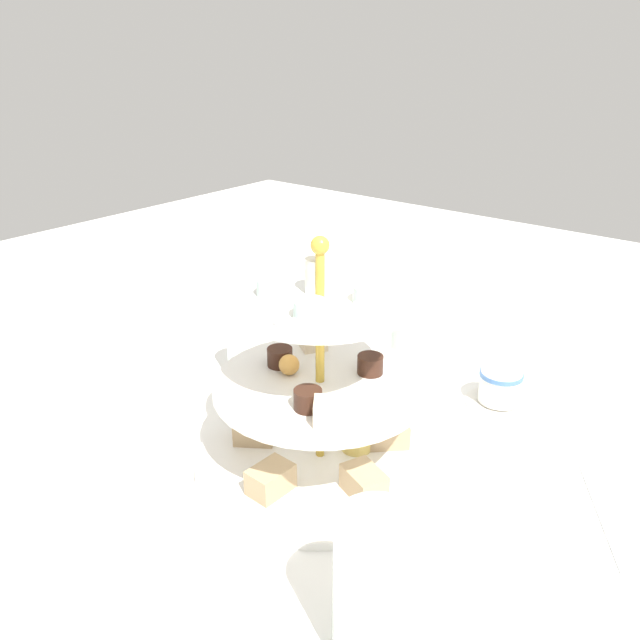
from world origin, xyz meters
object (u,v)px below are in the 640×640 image
at_px(teacup_with_saucer, 500,388).
at_px(butter_knife_right, 605,514).
at_px(tiered_serving_stand, 320,401).
at_px(water_glass_mid_back, 247,345).
at_px(water_glass_tall_right, 376,591).
at_px(butter_knife_left, 35,520).
at_px(water_glass_short_left, 411,347).

xyz_separation_m(teacup_with_saucer, butter_knife_right, (-0.14, -0.19, -0.02)).
relative_size(tiered_serving_stand, teacup_with_saucer, 3.29).
distance_m(tiered_serving_stand, water_glass_mid_back, 0.24).
xyz_separation_m(water_glass_tall_right, butter_knife_left, (-0.09, 0.37, -0.07)).
distance_m(water_glass_short_left, butter_knife_left, 0.55).
distance_m(teacup_with_saucer, water_glass_mid_back, 0.36).
bearing_deg(teacup_with_saucer, water_glass_tall_right, -168.42).
bearing_deg(teacup_with_saucer, tiered_serving_stand, 156.94).
distance_m(water_glass_tall_right, butter_knife_right, 0.32).
bearing_deg(water_glass_tall_right, water_glass_short_left, 28.10).
bearing_deg(teacup_with_saucer, water_glass_short_left, 87.55).
relative_size(tiered_serving_stand, butter_knife_right, 1.74).
xyz_separation_m(tiered_serving_stand, water_glass_short_left, (0.26, 0.04, -0.04)).
bearing_deg(water_glass_tall_right, teacup_with_saucer, 11.58).
height_order(water_glass_tall_right, teacup_with_saucer, water_glass_tall_right).
xyz_separation_m(tiered_serving_stand, teacup_with_saucer, (0.26, -0.11, -0.06)).
distance_m(water_glass_short_left, teacup_with_saucer, 0.15).
bearing_deg(butter_knife_right, water_glass_short_left, 34.78).
bearing_deg(butter_knife_right, teacup_with_saucer, 21.37).
xyz_separation_m(water_glass_tall_right, butter_knife_right, (0.29, -0.10, -0.07)).
bearing_deg(water_glass_mid_back, teacup_with_saucer, -64.29).
bearing_deg(butter_knife_right, butter_knife_left, 98.57).
xyz_separation_m(water_glass_tall_right, water_glass_mid_back, (0.28, 0.42, -0.02)).
bearing_deg(butter_knife_left, tiered_serving_stand, 82.56).
distance_m(butter_knife_left, water_glass_mid_back, 0.38).
bearing_deg(butter_knife_left, teacup_with_saucer, 86.74).
bearing_deg(water_glass_mid_back, butter_knife_right, -88.41).
bearing_deg(water_glass_mid_back, water_glass_tall_right, -123.71).
relative_size(tiered_serving_stand, water_glass_short_left, 3.71).
relative_size(water_glass_short_left, butter_knife_right, 0.47).
bearing_deg(tiered_serving_stand, butter_knife_right, -68.92).
relative_size(water_glass_tall_right, water_glass_mid_back, 1.35).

